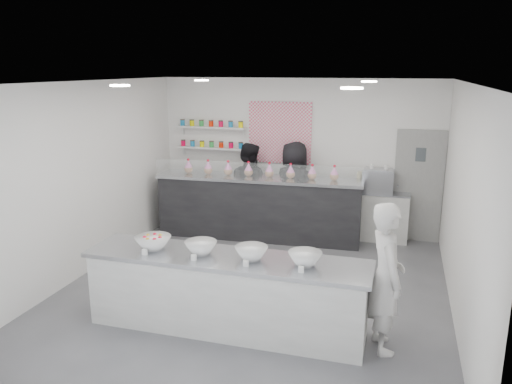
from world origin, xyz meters
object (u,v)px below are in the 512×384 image
(prep_counter, at_px, (226,293))
(staff_left, at_px, (248,188))
(woman_prep, at_px, (386,277))
(staff_right, at_px, (294,189))
(espresso_machine, at_px, (378,181))
(espresso_ledge, at_px, (374,216))
(back_bar, at_px, (259,208))

(prep_counter, bearing_deg, staff_left, 103.01)
(woman_prep, xyz_separation_m, staff_right, (-1.85, 3.65, 0.04))
(espresso_machine, distance_m, staff_left, 2.49)
(prep_counter, height_order, espresso_machine, espresso_machine)
(prep_counter, height_order, espresso_ledge, prep_counter)
(espresso_machine, distance_m, woman_prep, 3.85)
(prep_counter, height_order, woman_prep, woman_prep)
(espresso_ledge, distance_m, staff_right, 1.60)
(prep_counter, height_order, back_bar, back_bar)
(staff_left, distance_m, staff_right, 0.92)
(prep_counter, xyz_separation_m, woman_prep, (1.89, 0.09, 0.40))
(espresso_ledge, distance_m, staff_left, 2.48)
(back_bar, relative_size, espresso_machine, 6.92)
(prep_counter, bearing_deg, woman_prep, 2.69)
(woman_prep, bearing_deg, staff_left, 18.58)
(staff_left, bearing_deg, prep_counter, 113.13)
(back_bar, relative_size, espresso_ledge, 3.08)
(back_bar, xyz_separation_m, espresso_machine, (2.16, 0.50, 0.55))
(espresso_machine, bearing_deg, staff_left, -175.82)
(prep_counter, distance_m, espresso_ledge, 4.22)
(woman_prep, relative_size, staff_left, 0.99)
(staff_left, bearing_deg, woman_prep, 137.12)
(staff_right, bearing_deg, back_bar, 44.33)
(prep_counter, distance_m, back_bar, 3.47)
(back_bar, relative_size, staff_right, 2.10)
(espresso_ledge, height_order, staff_left, staff_left)
(woman_prep, distance_m, staff_right, 4.09)
(back_bar, distance_m, staff_left, 0.53)
(back_bar, bearing_deg, staff_left, 131.44)
(staff_right, bearing_deg, staff_left, 16.81)
(espresso_ledge, bearing_deg, prep_counter, -111.66)
(back_bar, bearing_deg, espresso_machine, 10.11)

